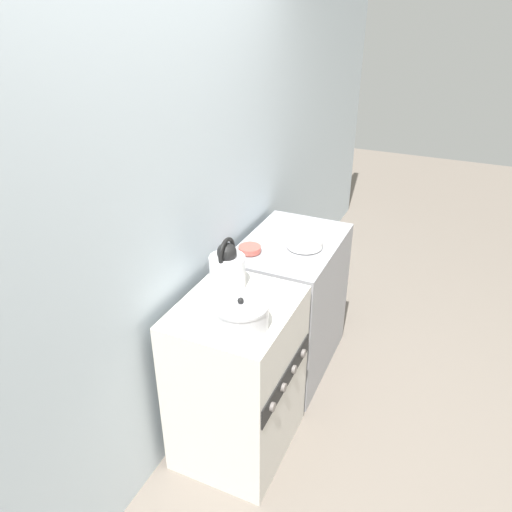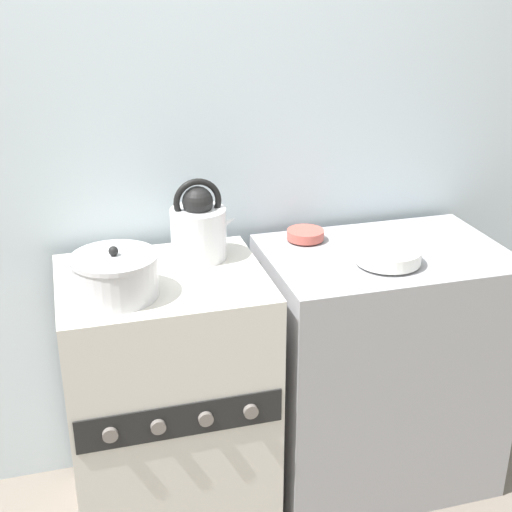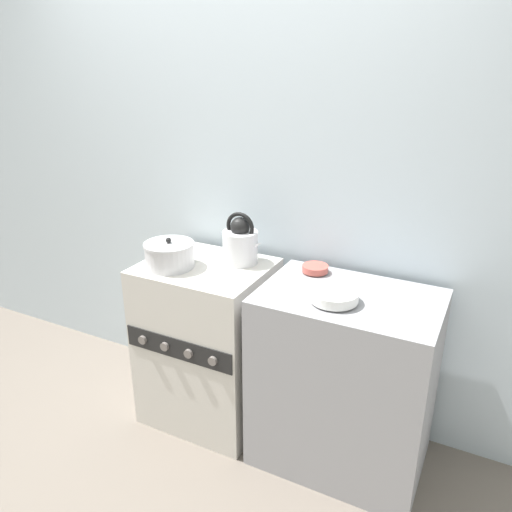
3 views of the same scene
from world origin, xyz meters
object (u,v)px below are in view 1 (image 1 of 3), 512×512
object	(u,v)px
stove	(238,379)
kettle	(227,268)
small_ceramic_bowl	(250,249)
enamel_bowl	(305,243)
cooking_pot	(241,315)

from	to	relation	value
stove	kettle	size ratio (longest dim) A/B	3.38
kettle	small_ceramic_bowl	bearing A→B (deg)	8.53
small_ceramic_bowl	enamel_bowl	bearing A→B (deg)	-54.86
kettle	enamel_bowl	xyz separation A→B (m)	(0.57, -0.21, -0.08)
kettle	enamel_bowl	world-z (taller)	kettle
enamel_bowl	small_ceramic_bowl	xyz separation A→B (m)	(-0.19, 0.26, -0.01)
kettle	cooking_pot	world-z (taller)	kettle
enamel_bowl	small_ceramic_bowl	distance (m)	0.32
cooking_pot	small_ceramic_bowl	distance (m)	0.72
cooking_pot	small_ceramic_bowl	bearing A→B (deg)	21.95
enamel_bowl	cooking_pot	bearing A→B (deg)	-179.56
stove	small_ceramic_bowl	bearing A→B (deg)	18.38
enamel_bowl	small_ceramic_bowl	bearing A→B (deg)	125.14
cooking_pot	enamel_bowl	bearing A→B (deg)	0.44
kettle	small_ceramic_bowl	size ratio (longest dim) A/B	2.07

